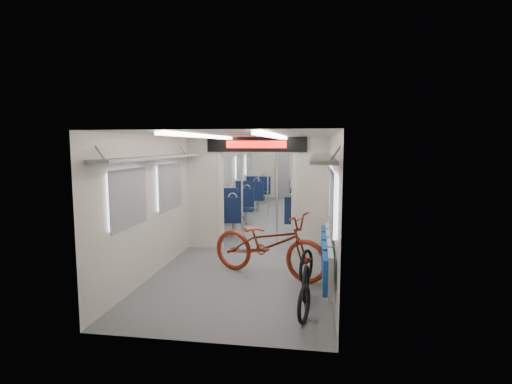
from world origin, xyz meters
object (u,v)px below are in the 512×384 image
bike_hoop_c (306,268)px  stanchion_far_left (268,178)px  stanchion_near_left (242,191)px  stanchion_near_right (277,191)px  bike_hoop_b (306,286)px  bicycle (269,244)px  flip_bench (326,255)px  seat_bay_far_right (309,192)px  seat_bay_near_right (305,210)px  seat_bay_far_left (254,191)px  seat_bay_near_left (231,209)px  bike_hoop_a (304,306)px  stanchion_far_right (290,178)px

bike_hoop_c → stanchion_far_left: bearing=102.8°
stanchion_near_left → stanchion_near_right: same height
bike_hoop_b → stanchion_near_left: bearing=115.1°
bicycle → stanchion_near_right: 2.34m
flip_bench → bike_hoop_b: (-0.28, -0.32, -0.35)m
flip_bench → stanchion_near_right: bearing=108.7°
bike_hoop_c → stanchion_far_left: stanchion_far_left is taller
seat_bay_far_right → stanchion_far_left: 2.29m
seat_bay_near_right → flip_bench: bearing=-84.4°
seat_bay_near_right → seat_bay_far_left: (-1.87, 3.69, 0.01)m
flip_bench → bike_hoop_c: (-0.29, 0.42, -0.33)m
bicycle → seat_bay_near_left: bearing=42.3°
flip_bench → seat_bay_far_left: bearing=106.0°
stanchion_far_left → bike_hoop_b: bearing=-78.5°
seat_bay_near_right → seat_bay_far_left: bearing=116.9°
bike_hoop_a → seat_bay_near_right: 5.26m
bike_hoop_b → seat_bay_far_left: 8.53m
seat_bay_far_left → stanchion_far_right: (1.33, -1.74, 0.61)m
bike_hoop_c → stanchion_near_right: bearing=105.6°
flip_bench → bike_hoop_b: flip_bench is taller
seat_bay_near_left → seat_bay_near_right: size_ratio=0.97×
seat_bay_near_left → stanchion_far_left: bearing=70.2°
bike_hoop_b → seat_bay_near_left: bearing=114.1°
flip_bench → seat_bay_near_right: 4.29m
bike_hoop_c → bike_hoop_b: bearing=-89.0°
bike_hoop_a → stanchion_near_right: (-0.72, 3.94, 0.94)m
seat_bay_near_right → seat_bay_far_left: seat_bay_far_left is taller
seat_bay_near_right → bicycle: bearing=-97.9°
stanchion_far_left → seat_bay_near_left: bearing=-109.8°
flip_bench → bike_hoop_a: (-0.28, -0.97, -0.37)m
bike_hoop_a → stanchion_far_left: size_ratio=0.21×
bicycle → seat_bay_far_left: 7.38m
seat_bay_near_left → bike_hoop_c: bearing=-62.1°
seat_bay_near_left → seat_bay_near_right: bearing=2.7°
stanchion_near_right → stanchion_far_right: bearing=89.1°
bike_hoop_b → stanchion_near_right: stanchion_near_right is taller
bike_hoop_b → bike_hoop_c: bike_hoop_c is taller
stanchion_near_left → stanchion_far_right: (0.80, 3.39, 0.00)m
stanchion_near_left → bike_hoop_b: bearing=-64.9°
flip_bench → bike_hoop_a: 1.08m
stanchion_near_left → stanchion_far_left: size_ratio=1.00×
bike_hoop_a → bike_hoop_c: bike_hoop_c is taller
bike_hoop_a → stanchion_far_left: (-1.31, 7.10, 0.94)m
bicycle → stanchion_near_right: stanchion_near_right is taller
bike_hoop_b → seat_bay_far_left: seat_bay_far_left is taller
seat_bay_far_right → stanchion_far_right: bearing=-106.9°
stanchion_near_right → seat_bay_far_right: bearing=83.3°
bike_hoop_b → bike_hoop_c: size_ratio=0.95×
bike_hoop_a → stanchion_near_left: 4.19m
stanchion_far_left → bicycle: bearing=-82.9°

